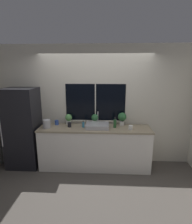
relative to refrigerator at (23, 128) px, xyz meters
name	(u,v)px	position (x,y,z in m)	size (l,w,h in m)	color
ground_plane	(94,173)	(1.61, -0.32, -0.89)	(14.00, 14.00, 0.00)	#4C4742
wall_back	(95,106)	(1.61, 0.30, 0.46)	(8.00, 0.09, 2.70)	beige
wall_left	(19,99)	(-0.63, 1.18, 0.46)	(0.06, 7.00, 2.70)	beige
wall_right	(179,100)	(3.84, 1.18, 0.46)	(0.06, 7.00, 2.70)	beige
counter	(95,148)	(1.61, -0.05, -0.42)	(2.42, 0.58, 0.93)	white
refrigerator	(23,128)	(0.00, 0.00, 0.00)	(0.69, 0.67, 1.78)	black
sink	(97,126)	(1.67, -0.04, 0.09)	(0.49, 0.43, 0.31)	#ADADB2
potted_plant_left	(69,119)	(1.00, 0.16, 0.18)	(0.15, 0.15, 0.24)	white
potted_plant_center	(95,119)	(1.60, 0.16, 0.18)	(0.15, 0.15, 0.25)	white
potted_plant_right	(122,118)	(2.21, 0.16, 0.22)	(0.19, 0.19, 0.29)	white
soap_bottle	(83,125)	(1.36, -0.03, 0.11)	(0.05, 0.05, 0.15)	teal
bottle_tall	(115,123)	(2.04, -0.02, 0.14)	(0.06, 0.06, 0.23)	#235128
mug_white	(131,128)	(2.37, -0.13, 0.09)	(0.09, 0.09, 0.09)	white
mug_black	(69,125)	(1.05, -0.03, 0.10)	(0.08, 0.08, 0.10)	black
mug_blue	(57,122)	(0.73, 0.12, 0.10)	(0.09, 0.09, 0.10)	#3351AD
kettle	(47,123)	(0.58, -0.10, 0.14)	(0.17, 0.17, 0.20)	#B2B2B7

